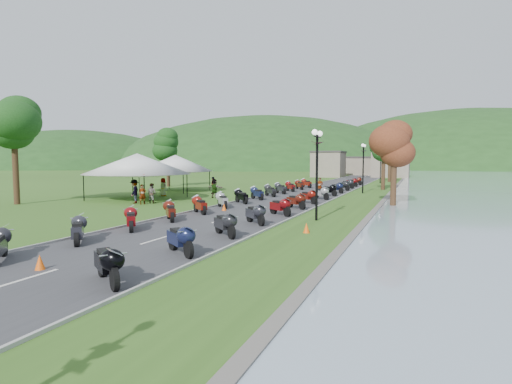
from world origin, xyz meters
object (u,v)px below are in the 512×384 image
(vendor_tent_main, at_px, (138,176))
(pedestrian_a, at_px, (143,204))
(pedestrian_b, at_px, (152,203))
(pedestrian_c, at_px, (135,203))

(vendor_tent_main, relative_size, pedestrian_a, 3.98)
(pedestrian_b, bearing_deg, pedestrian_a, 81.76)
(pedestrian_b, xyz_separation_m, pedestrian_c, (-1.18, -0.61, 0.00))
(pedestrian_c, bearing_deg, pedestrian_a, 48.23)
(vendor_tent_main, height_order, pedestrian_a, vendor_tent_main)
(pedestrian_b, height_order, pedestrian_c, pedestrian_c)
(vendor_tent_main, distance_m, pedestrian_b, 4.44)
(pedestrian_a, relative_size, pedestrian_c, 0.82)
(pedestrian_b, relative_size, pedestrian_c, 0.84)
(vendor_tent_main, height_order, pedestrian_b, vendor_tent_main)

